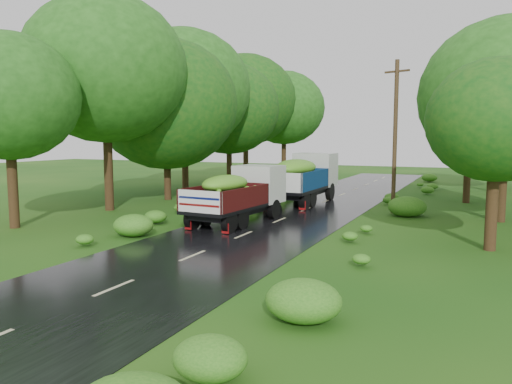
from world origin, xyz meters
The scene contains 9 objects.
ground centered at (0.00, 0.00, 0.00)m, with size 120.00×120.00×0.00m, color #0F400D.
road centered at (0.00, 5.00, 0.01)m, with size 6.50×80.00×0.02m, color black.
road_lines centered at (0.00, 6.00, 0.02)m, with size 0.12×69.60×0.00m.
truck_near centered at (-1.48, 10.72, 1.49)m, with size 2.62×6.39×2.63m.
truck_far centered at (-1.05, 18.76, 1.70)m, with size 2.62×7.16×3.00m.
utility_pole centered at (4.64, 16.80, 4.14)m, with size 1.35×0.59×8.05m.
trees_left centered at (-10.36, 22.10, 6.85)m, with size 6.62×34.52×9.60m.
trees_right centered at (9.54, 22.64, 5.50)m, with size 5.39×29.69×7.99m.
shrubs centered at (0.00, 14.00, 0.35)m, with size 11.90×44.00×0.70m.
Camera 1 is at (8.87, -10.31, 4.06)m, focal length 35.00 mm.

